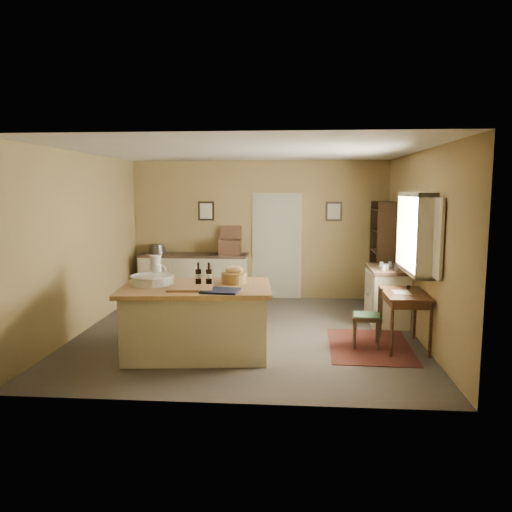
{
  "coord_description": "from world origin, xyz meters",
  "views": [
    {
      "loc": [
        0.7,
        -7.27,
        2.17
      ],
      "look_at": [
        0.12,
        0.16,
        1.15
      ],
      "focal_mm": 35.0,
      "sensor_mm": 36.0,
      "label": 1
    }
  ],
  "objects_px": {
    "right_cabinet": "(387,294)",
    "shelving_unit": "(384,254)",
    "work_island": "(196,318)",
    "writing_desk": "(405,299)",
    "desk_chair": "(367,317)",
    "sideboard": "(194,275)"
  },
  "relations": [
    {
      "from": "sideboard",
      "to": "desk_chair",
      "type": "bearing_deg",
      "value": -42.92
    },
    {
      "from": "writing_desk",
      "to": "shelving_unit",
      "type": "distance_m",
      "value": 2.54
    },
    {
      "from": "work_island",
      "to": "desk_chair",
      "type": "relative_size",
      "value": 2.44
    },
    {
      "from": "sideboard",
      "to": "desk_chair",
      "type": "xyz_separation_m",
      "value": [
        2.94,
        -2.73,
        -0.07
      ]
    },
    {
      "from": "shelving_unit",
      "to": "work_island",
      "type": "bearing_deg",
      "value": -134.45
    },
    {
      "from": "right_cabinet",
      "to": "work_island",
      "type": "bearing_deg",
      "value": -147.41
    },
    {
      "from": "work_island",
      "to": "shelving_unit",
      "type": "distance_m",
      "value": 4.21
    },
    {
      "from": "desk_chair",
      "to": "sideboard",
      "type": "bearing_deg",
      "value": 141.25
    },
    {
      "from": "sideboard",
      "to": "desk_chair",
      "type": "relative_size",
      "value": 2.51
    },
    {
      "from": "writing_desk",
      "to": "shelving_unit",
      "type": "relative_size",
      "value": 0.48
    },
    {
      "from": "right_cabinet",
      "to": "shelving_unit",
      "type": "height_order",
      "value": "shelving_unit"
    },
    {
      "from": "shelving_unit",
      "to": "desk_chair",
      "type": "bearing_deg",
      "value": -104.56
    },
    {
      "from": "work_island",
      "to": "desk_chair",
      "type": "distance_m",
      "value": 2.32
    },
    {
      "from": "sideboard",
      "to": "shelving_unit",
      "type": "xyz_separation_m",
      "value": [
        3.6,
        -0.2,
        0.48
      ]
    },
    {
      "from": "right_cabinet",
      "to": "shelving_unit",
      "type": "distance_m",
      "value": 1.32
    },
    {
      "from": "sideboard",
      "to": "desk_chair",
      "type": "distance_m",
      "value": 4.02
    },
    {
      "from": "work_island",
      "to": "writing_desk",
      "type": "bearing_deg",
      "value": 3.8
    },
    {
      "from": "work_island",
      "to": "right_cabinet",
      "type": "bearing_deg",
      "value": 26.9
    },
    {
      "from": "shelving_unit",
      "to": "writing_desk",
      "type": "bearing_deg",
      "value": -93.42
    },
    {
      "from": "sideboard",
      "to": "writing_desk",
      "type": "distance_m",
      "value": 4.4
    },
    {
      "from": "work_island",
      "to": "writing_desk",
      "type": "xyz_separation_m",
      "value": [
        2.78,
        0.46,
        0.19
      ]
    },
    {
      "from": "work_island",
      "to": "desk_chair",
      "type": "bearing_deg",
      "value": 5.55
    }
  ]
}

